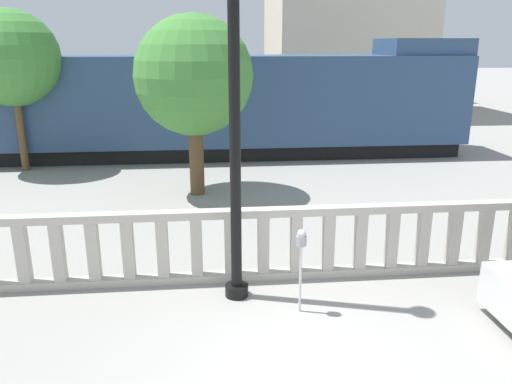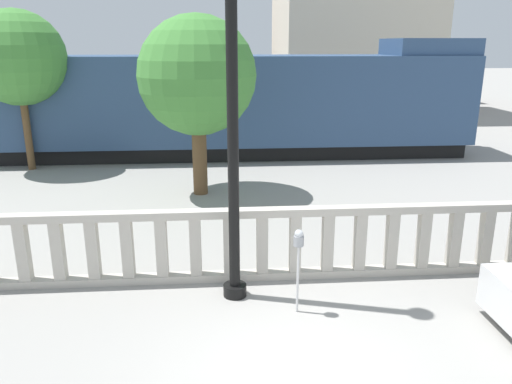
% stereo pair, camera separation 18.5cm
% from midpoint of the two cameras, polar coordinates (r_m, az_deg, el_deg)
% --- Properties ---
extents(ground_plane, '(160.00, 160.00, 0.00)m').
position_cam_midpoint_polar(ground_plane, '(6.98, 6.38, -20.20)').
color(ground_plane, gray).
extents(balustrade, '(13.25, 0.24, 1.36)m').
position_cam_midpoint_polar(balustrade, '(9.11, 3.19, -5.93)').
color(balustrade, '#BCB5A8').
rests_on(balustrade, ground).
extents(lamppost, '(0.40, 0.40, 7.07)m').
position_cam_midpoint_polar(lamppost, '(7.75, -2.06, 13.74)').
color(lamppost, black).
rests_on(lamppost, ground).
extents(parking_meter, '(0.16, 0.16, 1.42)m').
position_cam_midpoint_polar(parking_meter, '(7.84, 5.56, -6.27)').
color(parking_meter, silver).
rests_on(parking_meter, ground).
extents(train_near, '(20.50, 2.95, 4.34)m').
position_cam_midpoint_polar(train_near, '(19.08, -5.93, 9.93)').
color(train_near, black).
rests_on(train_near, ground).
extents(train_far, '(27.25, 2.89, 3.89)m').
position_cam_midpoint_polar(train_far, '(36.51, 2.50, 12.81)').
color(train_far, black).
rests_on(train_far, ground).
extents(tree_left, '(3.24, 3.24, 4.95)m').
position_cam_midpoint_polar(tree_left, '(13.93, -6.37, 13.00)').
color(tree_left, brown).
rests_on(tree_left, ground).
extents(tree_right, '(3.08, 3.08, 5.26)m').
position_cam_midpoint_polar(tree_right, '(18.38, -25.32, 13.66)').
color(tree_right, brown).
rests_on(tree_right, ground).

